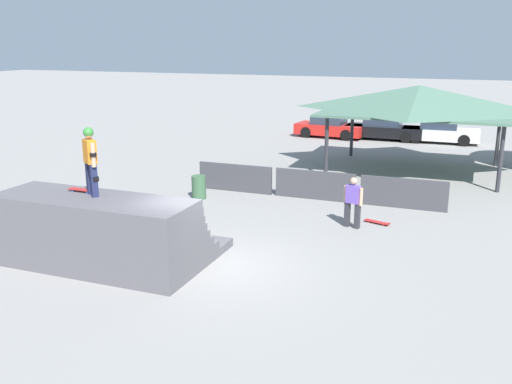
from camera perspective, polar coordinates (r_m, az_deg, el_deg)
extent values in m
plane|color=gray|center=(14.75, -4.79, -7.45)|extent=(160.00, 160.00, 0.00)
cube|color=#565459|center=(15.87, -13.65, -5.74)|extent=(5.22, 3.57, 0.23)
cube|color=#565459|center=(15.46, -14.64, -5.46)|extent=(5.22, 2.68, 0.23)
cube|color=#565459|center=(15.26, -15.05, -4.84)|extent=(5.22, 2.35, 0.23)
cube|color=#565459|center=(15.11, -15.35, -4.15)|extent=(5.22, 2.13, 0.23)
cube|color=#565459|center=(14.98, -15.59, -3.41)|extent=(5.22, 1.98, 0.23)
cube|color=#565459|center=(14.87, -15.77, -2.63)|extent=(5.22, 1.87, 0.23)
cube|color=#565459|center=(14.77, -15.92, -1.82)|extent=(5.22, 1.79, 0.23)
cube|color=#565459|center=(14.69, -16.04, -0.99)|extent=(5.22, 1.75, 0.23)
cylinder|color=silver|center=(15.34, -14.14, 0.11)|extent=(5.12, 0.07, 0.07)
cube|color=#1E2347|center=(14.64, -15.90, 1.10)|extent=(0.22, 0.22, 0.83)
cube|color=black|center=(14.63, -15.80, 1.31)|extent=(0.24, 0.23, 0.12)
cube|color=#1E2347|center=(14.98, -16.29, 1.38)|extent=(0.22, 0.22, 0.83)
cube|color=black|center=(14.97, -16.19, 1.58)|extent=(0.24, 0.23, 0.12)
cube|color=orange|center=(14.66, -16.29, 3.93)|extent=(0.49, 0.45, 0.59)
cylinder|color=tan|center=(14.41, -15.97, 3.57)|extent=(0.15, 0.15, 0.59)
cylinder|color=black|center=(14.40, -15.98, 3.62)|extent=(0.23, 0.23, 0.09)
cylinder|color=tan|center=(14.94, -16.58, 3.91)|extent=(0.15, 0.15, 0.59)
cylinder|color=black|center=(14.93, -16.58, 3.96)|extent=(0.23, 0.23, 0.09)
sphere|color=tan|center=(14.59, -16.42, 5.63)|extent=(0.23, 0.23, 0.23)
sphere|color=#337F33|center=(14.59, -16.43, 5.74)|extent=(0.26, 0.26, 0.26)
cylinder|color=blue|center=(15.22, -16.20, 0.09)|extent=(0.05, 0.03, 0.05)
cylinder|color=blue|center=(15.12, -16.53, -0.04)|extent=(0.05, 0.03, 0.05)
cylinder|color=blue|center=(15.51, -17.54, 0.26)|extent=(0.05, 0.03, 0.05)
cylinder|color=blue|center=(15.41, -17.87, 0.14)|extent=(0.05, 0.03, 0.05)
cube|color=#B22323|center=(15.30, -17.05, 0.23)|extent=(0.75, 0.22, 0.02)
cube|color=#B22323|center=(15.09, -16.05, 0.18)|extent=(0.09, 0.20, 0.02)
cube|color=#2D2D33|center=(17.89, 9.11, -2.21)|extent=(0.18, 0.18, 0.78)
cube|color=#2D2D33|center=(17.74, 10.10, -2.39)|extent=(0.18, 0.18, 0.78)
cube|color=#6B4CB7|center=(17.63, 9.69, -0.22)|extent=(0.47, 0.31, 0.56)
cylinder|color=tan|center=(17.76, 8.92, -0.23)|extent=(0.13, 0.13, 0.56)
cylinder|color=tan|center=(17.53, 10.46, -0.49)|extent=(0.13, 0.13, 0.56)
sphere|color=tan|center=(17.53, 9.75, 1.10)|extent=(0.22, 0.22, 0.22)
cylinder|color=red|center=(18.37, 12.79, -3.13)|extent=(0.06, 0.04, 0.05)
cylinder|color=red|center=(18.25, 12.59, -3.24)|extent=(0.06, 0.04, 0.05)
cylinder|color=red|center=(18.60, 11.39, -2.84)|extent=(0.06, 0.04, 0.05)
cylinder|color=red|center=(18.48, 11.18, -2.94)|extent=(0.06, 0.04, 0.05)
cube|color=#B22323|center=(18.41, 11.99, -2.94)|extent=(0.85, 0.45, 0.02)
cube|color=#B22323|center=(18.24, 13.05, -3.10)|extent=(0.16, 0.22, 0.02)
cube|color=#3D3D42|center=(21.80, -2.09, 1.43)|extent=(2.96, 0.12, 1.05)
cube|color=#3D3D42|center=(20.78, 5.90, 0.69)|extent=(2.96, 0.12, 1.05)
cube|color=#3D3D42|center=(20.21, 14.53, -0.13)|extent=(2.96, 0.12, 1.05)
cylinder|color=#2D2D33|center=(24.06, 7.06, 4.45)|extent=(0.16, 0.16, 2.57)
cylinder|color=#2D2D33|center=(23.37, 23.28, 3.04)|extent=(0.16, 0.16, 2.57)
cylinder|color=#2D2D33|center=(28.91, 9.57, 6.10)|extent=(0.16, 0.16, 2.57)
cylinder|color=#2D2D33|center=(28.34, 23.05, 4.95)|extent=(0.16, 0.16, 2.57)
cube|color=#4C705B|center=(25.76, 15.92, 7.69)|extent=(7.93, 5.93, 0.10)
pyramid|color=#4C705B|center=(25.70, 16.01, 9.01)|extent=(7.77, 5.82, 1.10)
cylinder|color=#385B3D|center=(20.88, -5.74, 0.48)|extent=(0.52, 0.52, 0.85)
cube|color=red|center=(34.60, 7.43, 6.26)|extent=(4.18, 2.08, 0.62)
cube|color=#283342|center=(34.56, 7.30, 7.15)|extent=(1.99, 1.62, 0.46)
cube|color=red|center=(34.53, 7.31, 7.53)|extent=(1.90, 1.57, 0.04)
cylinder|color=black|center=(35.00, 9.77, 5.99)|extent=(0.65, 0.25, 0.64)
cylinder|color=black|center=(33.50, 8.98, 5.64)|extent=(0.65, 0.25, 0.64)
cylinder|color=black|center=(35.77, 5.96, 6.31)|extent=(0.65, 0.25, 0.64)
cylinder|color=black|center=(34.31, 5.03, 5.97)|extent=(0.65, 0.25, 0.64)
cube|color=black|center=(34.38, 12.71, 5.96)|extent=(4.49, 1.79, 0.62)
cube|color=#283342|center=(34.32, 12.57, 6.87)|extent=(2.09, 1.48, 0.46)
cube|color=black|center=(34.29, 12.59, 7.25)|extent=(1.99, 1.44, 0.04)
cylinder|color=black|center=(34.98, 15.12, 5.69)|extent=(0.64, 0.21, 0.64)
cylinder|color=black|center=(33.44, 14.77, 5.31)|extent=(0.64, 0.21, 0.64)
cylinder|color=black|center=(35.41, 10.74, 6.05)|extent=(0.64, 0.21, 0.64)
cylinder|color=black|center=(33.89, 10.19, 5.69)|extent=(0.64, 0.21, 0.64)
cube|color=silver|center=(34.08, 17.96, 5.53)|extent=(4.24, 1.73, 0.62)
cube|color=#283342|center=(34.00, 17.85, 6.44)|extent=(1.97, 1.43, 0.46)
cube|color=silver|center=(33.97, 17.88, 6.82)|extent=(1.88, 1.40, 0.04)
cylinder|color=black|center=(34.82, 20.12, 5.26)|extent=(0.64, 0.21, 0.64)
cylinder|color=black|center=(33.33, 20.08, 4.87)|extent=(0.64, 0.21, 0.64)
cylinder|color=black|center=(34.92, 15.89, 5.62)|extent=(0.64, 0.21, 0.64)
cylinder|color=black|center=(33.43, 15.67, 5.25)|extent=(0.64, 0.21, 0.64)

